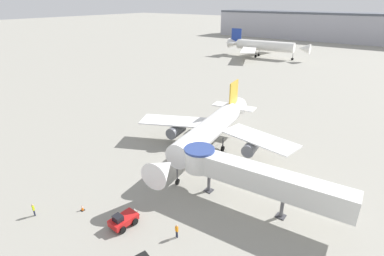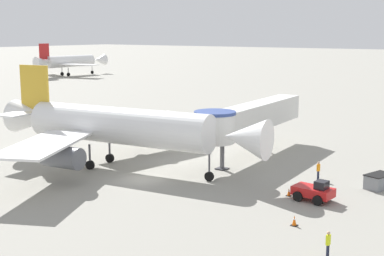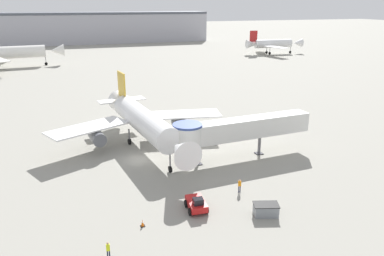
# 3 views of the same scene
# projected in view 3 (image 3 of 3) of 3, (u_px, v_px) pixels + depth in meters

# --- Properties ---
(ground_plane) EXTENTS (800.00, 800.00, 0.00)m
(ground_plane) POSITION_uv_depth(u_px,v_px,m) (139.00, 160.00, 54.27)
(ground_plane) COLOR gray
(main_airplane) EXTENTS (28.80, 30.09, 10.19)m
(main_airplane) POSITION_uv_depth(u_px,v_px,m) (142.00, 121.00, 58.00)
(main_airplane) COLOR white
(main_airplane) RESTS_ON ground_plane
(jet_bridge) EXTENTS (21.42, 4.66, 6.14)m
(jet_bridge) POSITION_uv_depth(u_px,v_px,m) (234.00, 129.00, 53.50)
(jet_bridge) COLOR silver
(jet_bridge) RESTS_ON ground_plane
(pushback_tug_red) EXTENTS (2.30, 3.35, 1.80)m
(pushback_tug_red) POSITION_uv_depth(u_px,v_px,m) (196.00, 204.00, 40.81)
(pushback_tug_red) COLOR red
(pushback_tug_red) RESTS_ON ground_plane
(service_container_gray) EXTENTS (3.03, 2.33, 1.32)m
(service_container_gray) POSITION_uv_depth(u_px,v_px,m) (266.00, 210.00, 39.94)
(service_container_gray) COLOR gray
(service_container_gray) RESTS_ON ground_plane
(traffic_cone_starboard_wing) EXTENTS (0.38, 0.38, 0.64)m
(traffic_cone_starboard_wing) POSITION_uv_depth(u_px,v_px,m) (216.00, 143.00, 59.98)
(traffic_cone_starboard_wing) COLOR black
(traffic_cone_starboard_wing) RESTS_ON ground_plane
(traffic_cone_apron_front) EXTENTS (0.46, 0.46, 0.76)m
(traffic_cone_apron_front) POSITION_uv_depth(u_px,v_px,m) (143.00, 223.00, 38.02)
(traffic_cone_apron_front) COLOR black
(traffic_cone_apron_front) RESTS_ON ground_plane
(traffic_cone_near_nose) EXTENTS (0.41, 0.41, 0.69)m
(traffic_cone_near_nose) POSITION_uv_depth(u_px,v_px,m) (190.00, 198.00, 42.99)
(traffic_cone_near_nose) COLOR black
(traffic_cone_near_nose) RESTS_ON ground_plane
(ground_crew_marshaller) EXTENTS (0.36, 0.23, 1.74)m
(ground_crew_marshaller) POSITION_uv_depth(u_px,v_px,m) (240.00, 185.00, 44.63)
(ground_crew_marshaller) COLOR #1E2338
(ground_crew_marshaller) RESTS_ON ground_plane
(ground_crew_wing_walker) EXTENTS (0.34, 0.22, 1.69)m
(ground_crew_wing_walker) POSITION_uv_depth(u_px,v_px,m) (108.00, 249.00, 33.03)
(ground_crew_wing_walker) COLOR #1E2338
(ground_crew_wing_walker) RESTS_ON ground_plane
(background_jet_red_tail) EXTENTS (26.68, 27.88, 10.26)m
(background_jet_red_tail) POSITION_uv_depth(u_px,v_px,m) (272.00, 44.00, 165.68)
(background_jet_red_tail) COLOR white
(background_jet_red_tail) RESTS_ON ground_plane
(background_jet_blue_tail) EXTENTS (37.03, 39.26, 11.85)m
(background_jet_blue_tail) POSITION_uv_depth(u_px,v_px,m) (4.00, 53.00, 130.03)
(background_jet_blue_tail) COLOR white
(background_jet_blue_tail) RESTS_ON ground_plane
(terminal_building) EXTENTS (165.03, 21.03, 16.77)m
(terminal_building) POSITION_uv_depth(u_px,v_px,m) (60.00, 28.00, 205.90)
(terminal_building) COLOR #A8A8B2
(terminal_building) RESTS_ON ground_plane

